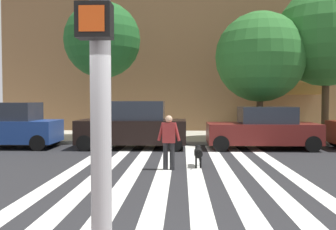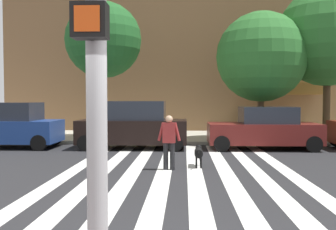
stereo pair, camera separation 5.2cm
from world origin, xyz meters
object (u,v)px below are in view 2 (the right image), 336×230
at_px(parked_car_near_curb, 11,126).
at_px(street_tree_nearest, 103,40).
at_px(parked_car_behind_first, 134,126).
at_px(street_tree_further, 328,36).
at_px(street_tree_middle, 261,57).
at_px(pedestrian_dog_walker, 169,139).
at_px(dog_on_leash, 199,153).
at_px(parked_car_third_in_line, 264,129).

relative_size(parked_car_near_curb, street_tree_nearest, 0.61).
relative_size(parked_car_behind_first, street_tree_further, 0.62).
bearing_deg(street_tree_middle, pedestrian_dog_walker, -120.39).
bearing_deg(parked_car_near_curb, street_tree_middle, 11.70).
bearing_deg(dog_on_leash, parked_car_near_curb, 152.23).
relative_size(street_tree_nearest, dog_on_leash, 6.60).
bearing_deg(parked_car_behind_first, pedestrian_dog_walker, -70.32).
distance_m(parked_car_near_curb, street_tree_further, 15.43).
height_order(street_tree_middle, street_tree_further, street_tree_further).
relative_size(parked_car_third_in_line, street_tree_further, 0.62).
bearing_deg(parked_car_behind_first, street_tree_nearest, 124.52).
xyz_separation_m(parked_car_third_in_line, pedestrian_dog_walker, (-3.84, -4.78, 0.07)).
distance_m(parked_car_behind_first, pedestrian_dog_walker, 5.08).
bearing_deg(street_tree_further, pedestrian_dog_walker, -134.81).
height_order(parked_car_near_curb, dog_on_leash, parked_car_near_curb).
height_order(street_tree_further, dog_on_leash, street_tree_further).
bearing_deg(street_tree_further, parked_car_behind_first, -163.44).
relative_size(parked_car_behind_first, pedestrian_dog_walker, 2.82).
bearing_deg(street_tree_middle, dog_on_leash, -116.47).
distance_m(parked_car_third_in_line, street_tree_nearest, 9.01).
height_order(parked_car_behind_first, parked_car_third_in_line, parked_car_behind_first).
bearing_deg(parked_car_third_in_line, parked_car_near_curb, -180.00).
height_order(parked_car_behind_first, street_tree_nearest, street_tree_nearest).
height_order(street_tree_middle, dog_on_leash, street_tree_middle).
height_order(street_tree_nearest, street_tree_further, street_tree_further).
distance_m(parked_car_behind_first, street_tree_further, 10.46).
bearing_deg(pedestrian_dog_walker, parked_car_behind_first, 109.68).
distance_m(parked_car_near_curb, pedestrian_dog_walker, 8.57).
bearing_deg(dog_on_leash, parked_car_third_in_line, 55.22).
height_order(parked_car_third_in_line, pedestrian_dog_walker, parked_car_third_in_line).
height_order(parked_car_behind_first, dog_on_leash, parked_car_behind_first).
height_order(parked_car_near_curb, street_tree_middle, street_tree_middle).
xyz_separation_m(parked_car_near_curb, street_tree_middle, (11.28, 2.34, 3.23)).
relative_size(parked_car_behind_first, street_tree_middle, 0.75).
height_order(parked_car_near_curb, street_tree_further, street_tree_further).
height_order(street_tree_nearest, street_tree_middle, street_tree_nearest).
distance_m(street_tree_middle, street_tree_further, 3.47).
height_order(street_tree_middle, pedestrian_dog_walker, street_tree_middle).
bearing_deg(parked_car_near_curb, pedestrian_dog_walker, -33.93).
distance_m(street_tree_further, pedestrian_dog_walker, 11.42).
relative_size(parked_car_near_curb, parked_car_third_in_line, 0.91).
relative_size(street_tree_nearest, street_tree_middle, 1.11).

